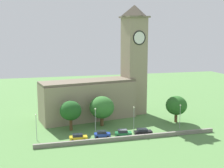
{
  "coord_description": "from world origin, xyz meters",
  "views": [
    {
      "loc": [
        -23.2,
        -72.99,
        26.68
      ],
      "look_at": [
        -1.69,
        7.56,
        12.65
      ],
      "focal_mm": 48.4,
      "sensor_mm": 36.0,
      "label": 1
    }
  ],
  "objects_px": {
    "car_black": "(143,132)",
    "streetlamp_central": "(134,115)",
    "car_green": "(123,133)",
    "streetlamp_west_mid": "(95,117)",
    "tree_churchyard": "(102,107)",
    "church": "(103,87)",
    "tree_by_tower": "(176,106)",
    "car_blue": "(102,134)",
    "tree_riverside_east": "(71,111)",
    "streetlamp_east_mid": "(180,112)",
    "streetlamp_west_end": "(36,123)",
    "car_yellow": "(78,137)"
  },
  "relations": [
    {
      "from": "car_black",
      "to": "streetlamp_central",
      "type": "xyz_separation_m",
      "value": [
        -1.77,
        2.28,
        3.99
      ]
    },
    {
      "from": "car_green",
      "to": "car_black",
      "type": "bearing_deg",
      "value": -0.19
    },
    {
      "from": "streetlamp_west_mid",
      "to": "tree_churchyard",
      "type": "xyz_separation_m",
      "value": [
        3.52,
        7.58,
        0.59
      ]
    },
    {
      "from": "streetlamp_west_mid",
      "to": "tree_churchyard",
      "type": "distance_m",
      "value": 8.38
    },
    {
      "from": "church",
      "to": "tree_by_tower",
      "type": "bearing_deg",
      "value": -30.52
    },
    {
      "from": "tree_by_tower",
      "to": "tree_churchyard",
      "type": "height_order",
      "value": "tree_churchyard"
    },
    {
      "from": "car_green",
      "to": "car_blue",
      "type": "bearing_deg",
      "value": 170.77
    },
    {
      "from": "streetlamp_west_mid",
      "to": "tree_by_tower",
      "type": "distance_m",
      "value": 26.53
    },
    {
      "from": "church",
      "to": "tree_riverside_east",
      "type": "distance_m",
      "value": 17.0
    },
    {
      "from": "streetlamp_central",
      "to": "streetlamp_west_mid",
      "type": "bearing_deg",
      "value": 174.79
    },
    {
      "from": "car_black",
      "to": "tree_by_tower",
      "type": "height_order",
      "value": "tree_by_tower"
    },
    {
      "from": "streetlamp_east_mid",
      "to": "tree_churchyard",
      "type": "bearing_deg",
      "value": 158.45
    },
    {
      "from": "car_blue",
      "to": "streetlamp_west_mid",
      "type": "distance_m",
      "value": 4.78
    },
    {
      "from": "tree_riverside_east",
      "to": "tree_churchyard",
      "type": "bearing_deg",
      "value": 12.68
    },
    {
      "from": "streetlamp_east_mid",
      "to": "tree_by_tower",
      "type": "xyz_separation_m",
      "value": [
        1.72,
        5.79,
        0.54
      ]
    },
    {
      "from": "tree_riverside_east",
      "to": "car_black",
      "type": "bearing_deg",
      "value": -25.89
    },
    {
      "from": "car_green",
      "to": "tree_by_tower",
      "type": "relative_size",
      "value": 0.56
    },
    {
      "from": "church",
      "to": "car_blue",
      "type": "relative_size",
      "value": 8.25
    },
    {
      "from": "streetlamp_central",
      "to": "tree_riverside_east",
      "type": "xyz_separation_m",
      "value": [
        -16.19,
        6.44,
        0.77
      ]
    },
    {
      "from": "streetlamp_east_mid",
      "to": "tree_riverside_east",
      "type": "height_order",
      "value": "tree_riverside_east"
    },
    {
      "from": "streetlamp_west_end",
      "to": "streetlamp_central",
      "type": "distance_m",
      "value": 25.58
    },
    {
      "from": "streetlamp_central",
      "to": "tree_by_tower",
      "type": "xyz_separation_m",
      "value": [
        15.63,
        6.11,
        0.33
      ]
    },
    {
      "from": "streetlamp_east_mid",
      "to": "tree_riverside_east",
      "type": "bearing_deg",
      "value": 168.52
    },
    {
      "from": "car_yellow",
      "to": "car_green",
      "type": "bearing_deg",
      "value": -1.28
    },
    {
      "from": "car_yellow",
      "to": "car_black",
      "type": "relative_size",
      "value": 0.94
    },
    {
      "from": "streetlamp_west_end",
      "to": "tree_riverside_east",
      "type": "xyz_separation_m",
      "value": [
        9.39,
        5.71,
        1.04
      ]
    },
    {
      "from": "tree_churchyard",
      "to": "car_black",
      "type": "bearing_deg",
      "value": -51.34
    },
    {
      "from": "car_blue",
      "to": "streetlamp_west_end",
      "type": "xyz_separation_m",
      "value": [
        -16.43,
        2.1,
        3.69
      ]
    },
    {
      "from": "tree_by_tower",
      "to": "streetlamp_central",
      "type": "bearing_deg",
      "value": -158.63
    },
    {
      "from": "streetlamp_central",
      "to": "car_black",
      "type": "bearing_deg",
      "value": -52.18
    },
    {
      "from": "car_blue",
      "to": "tree_riverside_east",
      "type": "xyz_separation_m",
      "value": [
        -7.04,
        7.81,
        4.74
      ]
    },
    {
      "from": "streetlamp_central",
      "to": "streetlamp_west_end",
      "type": "bearing_deg",
      "value": 178.38
    },
    {
      "from": "car_black",
      "to": "tree_churchyard",
      "type": "height_order",
      "value": "tree_churchyard"
    },
    {
      "from": "car_green",
      "to": "tree_churchyard",
      "type": "bearing_deg",
      "value": 106.37
    },
    {
      "from": "streetlamp_central",
      "to": "tree_churchyard",
      "type": "height_order",
      "value": "tree_churchyard"
    },
    {
      "from": "tree_riverside_east",
      "to": "car_blue",
      "type": "bearing_deg",
      "value": -47.97
    },
    {
      "from": "car_yellow",
      "to": "streetlamp_east_mid",
      "type": "xyz_separation_m",
      "value": [
        29.39,
        2.32,
        3.81
      ]
    },
    {
      "from": "car_blue",
      "to": "tree_churchyard",
      "type": "distance_m",
      "value": 11.14
    },
    {
      "from": "tree_by_tower",
      "to": "streetlamp_east_mid",
      "type": "bearing_deg",
      "value": -106.54
    },
    {
      "from": "car_yellow",
      "to": "streetlamp_east_mid",
      "type": "height_order",
      "value": "streetlamp_east_mid"
    },
    {
      "from": "car_blue",
      "to": "tree_churchyard",
      "type": "relative_size",
      "value": 0.5
    },
    {
      "from": "car_green",
      "to": "tree_churchyard",
      "type": "height_order",
      "value": "tree_churchyard"
    },
    {
      "from": "car_yellow",
      "to": "tree_by_tower",
      "type": "relative_size",
      "value": 0.57
    },
    {
      "from": "streetlamp_central",
      "to": "tree_by_tower",
      "type": "relative_size",
      "value": 0.9
    },
    {
      "from": "car_green",
      "to": "streetlamp_east_mid",
      "type": "height_order",
      "value": "streetlamp_east_mid"
    },
    {
      "from": "church",
      "to": "car_blue",
      "type": "bearing_deg",
      "value": -103.89
    },
    {
      "from": "car_yellow",
      "to": "streetlamp_central",
      "type": "height_order",
      "value": "streetlamp_central"
    },
    {
      "from": "church",
      "to": "streetlamp_west_mid",
      "type": "bearing_deg",
      "value": -109.54
    },
    {
      "from": "car_blue",
      "to": "streetlamp_west_mid",
      "type": "bearing_deg",
      "value": 118.3
    },
    {
      "from": "car_black",
      "to": "streetlamp_east_mid",
      "type": "height_order",
      "value": "streetlamp_east_mid"
    }
  ]
}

